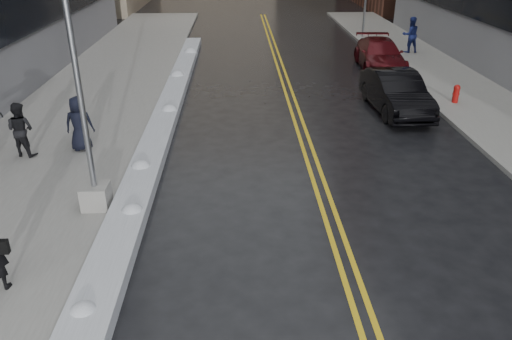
{
  "coord_description": "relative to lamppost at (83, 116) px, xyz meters",
  "views": [
    {
      "loc": [
        0.25,
        -9.0,
        6.36
      ],
      "look_at": [
        0.65,
        1.57,
        1.3
      ],
      "focal_mm": 35.0,
      "sensor_mm": 36.0,
      "label": 1
    }
  ],
  "objects": [
    {
      "name": "ground",
      "position": [
        3.3,
        -2.0,
        -2.53
      ],
      "size": [
        160.0,
        160.0,
        0.0
      ],
      "primitive_type": "plane",
      "color": "black",
      "rests_on": "ground"
    },
    {
      "name": "sidewalk_west",
      "position": [
        -2.45,
        8.0,
        -2.46
      ],
      "size": [
        5.5,
        50.0,
        0.15
      ],
      "primitive_type": "cube",
      "color": "gray",
      "rests_on": "ground"
    },
    {
      "name": "sidewalk_east",
      "position": [
        13.3,
        8.0,
        -2.46
      ],
      "size": [
        4.0,
        50.0,
        0.15
      ],
      "primitive_type": "cube",
      "color": "gray",
      "rests_on": "ground"
    },
    {
      "name": "lane_line_left",
      "position": [
        5.65,
        8.0,
        -2.53
      ],
      "size": [
        0.12,
        50.0,
        0.01
      ],
      "primitive_type": "cube",
      "color": "gold",
      "rests_on": "ground"
    },
    {
      "name": "lane_line_right",
      "position": [
        5.95,
        8.0,
        -2.53
      ],
      "size": [
        0.12,
        50.0,
        0.01
      ],
      "primitive_type": "cube",
      "color": "gold",
      "rests_on": "ground"
    },
    {
      "name": "snow_ridge",
      "position": [
        0.85,
        6.0,
        -2.36
      ],
      "size": [
        0.9,
        30.0,
        0.34
      ],
      "primitive_type": "cube",
      "color": "silver",
      "rests_on": "ground"
    },
    {
      "name": "lamppost",
      "position": [
        0.0,
        0.0,
        0.0
      ],
      "size": [
        0.65,
        0.65,
        7.62
      ],
      "color": "gray",
      "rests_on": "sidewalk_west"
    },
    {
      "name": "fire_hydrant",
      "position": [
        12.3,
        8.0,
        -1.98
      ],
      "size": [
        0.26,
        0.26,
        0.73
      ],
      "color": "maroon",
      "rests_on": "sidewalk_east"
    },
    {
      "name": "pedestrian_b",
      "position": [
        -3.01,
        3.33,
        -1.55
      ],
      "size": [
        0.96,
        0.83,
        1.68
      ],
      "primitive_type": "imported",
      "rotation": [
        0.0,
        0.0,
        2.86
      ],
      "color": "black",
      "rests_on": "sidewalk_west"
    },
    {
      "name": "pedestrian_c",
      "position": [
        -1.36,
        3.69,
        -1.52
      ],
      "size": [
        0.88,
        0.61,
        1.73
      ],
      "primitive_type": "imported",
      "rotation": [
        0.0,
        0.0,
        3.22
      ],
      "color": "black",
      "rests_on": "sidewalk_west"
    },
    {
      "name": "pedestrian_east",
      "position": [
        13.34,
        17.24,
        -1.4
      ],
      "size": [
        1.04,
        0.86,
        1.96
      ],
      "primitive_type": "imported",
      "rotation": [
        0.0,
        0.0,
        3.27
      ],
      "color": "navy",
      "rests_on": "sidewalk_east"
    },
    {
      "name": "car_black",
      "position": [
        9.66,
        7.4,
        -1.76
      ],
      "size": [
        1.83,
        4.77,
        1.55
      ],
      "primitive_type": "imported",
      "rotation": [
        0.0,
        0.0,
        0.04
      ],
      "color": "black",
      "rests_on": "ground"
    },
    {
      "name": "car_maroon",
      "position": [
        10.8,
        14.06,
        -1.8
      ],
      "size": [
        2.38,
        5.19,
        1.47
      ],
      "primitive_type": "imported",
      "rotation": [
        0.0,
        0.0,
        -0.06
      ],
      "color": "#460B10",
      "rests_on": "ground"
    }
  ]
}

